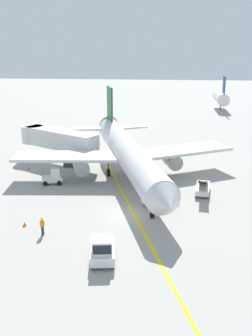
{
  "coord_description": "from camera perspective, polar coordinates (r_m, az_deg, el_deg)",
  "views": [
    {
      "loc": [
        2.88,
        -36.12,
        16.47
      ],
      "look_at": [
        -1.24,
        7.33,
        2.5
      ],
      "focal_mm": 42.02,
      "sensor_mm": 36.0,
      "label": 1
    }
  ],
  "objects": [
    {
      "name": "airliner",
      "position": [
        48.93,
        0.21,
        2.28
      ],
      "size": [
        27.75,
        34.61,
        10.1
      ],
      "color": "silver",
      "rests_on": "ground"
    },
    {
      "name": "belt_loader_aft_hold",
      "position": [
        41.93,
        4.84,
        -4.29
      ],
      "size": [
        4.84,
        3.85,
        2.59
      ],
      "color": "silver",
      "rests_on": "ground"
    },
    {
      "name": "safety_cone_wingtip_left",
      "position": [
        50.4,
        -9.85,
        -1.33
      ],
      "size": [
        0.36,
        0.36,
        0.44
      ],
      "primitive_type": "cone",
      "color": "orange",
      "rests_on": "ground"
    },
    {
      "name": "jet_bridge",
      "position": [
        56.63,
        -10.48,
        4.26
      ],
      "size": [
        12.37,
        8.6,
        4.85
      ],
      "color": "silver",
      "rests_on": "ground"
    },
    {
      "name": "safety_cone_nose_left",
      "position": [
        55.04,
        -13.91,
        0.04
      ],
      "size": [
        0.36,
        0.36,
        0.44
      ],
      "primitive_type": "cone",
      "color": "orange",
      "rests_on": "ground"
    },
    {
      "name": "pushback_tug",
      "position": [
        31.49,
        -3.43,
        -11.71
      ],
      "size": [
        2.36,
        3.82,
        2.2
      ],
      "color": "silver",
      "rests_on": "ground"
    },
    {
      "name": "ground_plane",
      "position": [
        39.8,
        0.79,
        -6.7
      ],
      "size": [
        300.0,
        300.0,
        0.0
      ],
      "primitive_type": "plane",
      "color": "#9E9B93"
    },
    {
      "name": "belt_loader_forward_hold",
      "position": [
        45.53,
        11.08,
        -2.76
      ],
      "size": [
        2.01,
        5.13,
        2.59
      ],
      "color": "silver",
      "rests_on": "ground"
    },
    {
      "name": "baggage_tug_near_wing",
      "position": [
        48.51,
        -10.45,
        -1.24
      ],
      "size": [
        2.61,
        1.74,
        2.1
      ],
      "color": "silver",
      "rests_on": "ground"
    },
    {
      "name": "taxi_line_yellow",
      "position": [
        44.48,
        -0.28,
        -3.98
      ],
      "size": [
        23.47,
        76.65,
        0.01
      ],
      "primitive_type": "cube",
      "rotation": [
        0.0,
        0.0,
        0.29
      ],
      "color": "yellow",
      "rests_on": "ground"
    },
    {
      "name": "safety_cone_nose_right",
      "position": [
        38.44,
        -14.5,
        -7.87
      ],
      "size": [
        0.36,
        0.36,
        0.44
      ],
      "primitive_type": "cone",
      "color": "orange",
      "rests_on": "ground"
    },
    {
      "name": "distant_aircraft_far_left",
      "position": [
        103.85,
        13.63,
        9.93
      ],
      "size": [
        3.0,
        10.1,
        8.8
      ],
      "color": "silver",
      "rests_on": "ground"
    },
    {
      "name": "ground_crew_marshaller",
      "position": [
        36.17,
        -12.05,
        -8.15
      ],
      "size": [
        0.36,
        0.24,
        1.7
      ],
      "color": "#26262D",
      "rests_on": "ground"
    }
  ]
}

